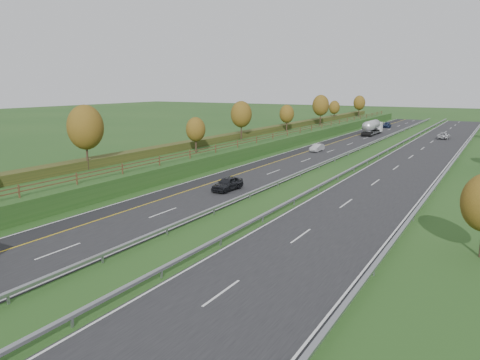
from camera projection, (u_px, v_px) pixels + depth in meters
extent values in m
plane|color=#214819|center=(339.00, 168.00, 68.17)|extent=(400.00, 400.00, 0.00)
cube|color=black|center=(301.00, 159.00, 76.30)|extent=(10.50, 200.00, 0.04)
cube|color=black|center=(406.00, 167.00, 68.29)|extent=(10.50, 200.00, 0.04)
cube|color=black|center=(280.00, 157.00, 78.12)|extent=(3.00, 200.00, 0.04)
cube|color=silver|center=(273.00, 156.00, 78.75)|extent=(0.15, 200.00, 0.01)
cube|color=gold|center=(288.00, 158.00, 77.39)|extent=(0.15, 200.00, 0.01)
cube|color=silver|center=(331.00, 161.00, 73.84)|extent=(0.15, 200.00, 0.01)
cube|color=silver|center=(371.00, 164.00, 70.74)|extent=(0.15, 200.00, 0.01)
cube|color=silver|center=(443.00, 170.00, 65.83)|extent=(0.15, 200.00, 0.01)
cube|color=silver|center=(58.00, 251.00, 34.00)|extent=(0.15, 4.00, 0.01)
cube|color=silver|center=(222.00, 293.00, 27.20)|extent=(0.15, 4.00, 0.01)
cube|color=silver|center=(163.00, 212.00, 44.21)|extent=(0.15, 4.00, 0.01)
cube|color=silver|center=(301.00, 236.00, 37.41)|extent=(0.15, 4.00, 0.01)
cube|color=silver|center=(229.00, 188.00, 54.42)|extent=(0.15, 4.00, 0.01)
cube|color=silver|center=(346.00, 203.00, 47.62)|extent=(0.15, 4.00, 0.01)
cube|color=silver|center=(273.00, 172.00, 64.63)|extent=(0.15, 4.00, 0.01)
cube|color=silver|center=(375.00, 182.00, 57.83)|extent=(0.15, 4.00, 0.01)
cube|color=silver|center=(306.00, 160.00, 74.84)|extent=(0.15, 4.00, 0.01)
cube|color=silver|center=(396.00, 168.00, 68.04)|extent=(0.15, 4.00, 0.01)
cube|color=silver|center=(331.00, 151.00, 85.05)|extent=(0.15, 4.00, 0.01)
cube|color=silver|center=(411.00, 157.00, 78.25)|extent=(0.15, 4.00, 0.01)
cube|color=silver|center=(350.00, 144.00, 95.26)|extent=(0.15, 4.00, 0.01)
cube|color=silver|center=(423.00, 148.00, 88.46)|extent=(0.15, 4.00, 0.01)
cube|color=silver|center=(366.00, 138.00, 105.47)|extent=(0.15, 4.00, 0.01)
cube|color=silver|center=(432.00, 142.00, 98.67)|extent=(0.15, 4.00, 0.01)
cube|color=silver|center=(379.00, 133.00, 115.68)|extent=(0.15, 4.00, 0.01)
cube|color=silver|center=(439.00, 136.00, 108.88)|extent=(0.15, 4.00, 0.01)
cube|color=silver|center=(389.00, 129.00, 125.89)|extent=(0.15, 4.00, 0.01)
cube|color=silver|center=(446.00, 132.00, 119.09)|extent=(0.15, 4.00, 0.01)
cube|color=silver|center=(399.00, 126.00, 136.10)|extent=(0.15, 4.00, 0.01)
cube|color=silver|center=(451.00, 128.00, 129.30)|extent=(0.15, 4.00, 0.01)
cube|color=silver|center=(406.00, 123.00, 146.31)|extent=(0.15, 4.00, 0.01)
cube|color=silver|center=(455.00, 125.00, 139.51)|extent=(0.15, 4.00, 0.01)
cube|color=silver|center=(413.00, 121.00, 156.52)|extent=(0.15, 4.00, 0.01)
cube|color=silver|center=(459.00, 122.00, 149.72)|extent=(0.15, 4.00, 0.01)
cube|color=#214819|center=(233.00, 148.00, 82.42)|extent=(12.00, 200.00, 2.00)
cube|color=#2B3516|center=(223.00, 138.00, 83.08)|extent=(2.20, 180.00, 1.10)
cube|color=#422B19|center=(255.00, 140.00, 79.92)|extent=(0.08, 184.00, 0.10)
cube|color=#422B19|center=(255.00, 138.00, 79.84)|extent=(0.08, 184.00, 0.10)
cube|color=#422B19|center=(19.00, 191.00, 41.62)|extent=(0.12, 0.12, 1.20)
cube|color=#422B19|center=(77.00, 179.00, 47.15)|extent=(0.12, 0.12, 1.20)
cube|color=#422B19|center=(122.00, 169.00, 52.68)|extent=(0.12, 0.12, 1.20)
cube|color=#422B19|center=(159.00, 161.00, 58.21)|extent=(0.12, 0.12, 1.20)
cube|color=#422B19|center=(190.00, 154.00, 63.74)|extent=(0.12, 0.12, 1.20)
cube|color=#422B19|center=(216.00, 149.00, 69.28)|extent=(0.12, 0.12, 1.20)
cube|color=#422B19|center=(238.00, 144.00, 74.81)|extent=(0.12, 0.12, 1.20)
cube|color=#422B19|center=(256.00, 140.00, 80.34)|extent=(0.12, 0.12, 1.20)
cube|color=#422B19|center=(273.00, 136.00, 85.87)|extent=(0.12, 0.12, 1.20)
cube|color=#422B19|center=(287.00, 133.00, 91.40)|extent=(0.12, 0.12, 1.20)
cube|color=#422B19|center=(300.00, 130.00, 96.93)|extent=(0.12, 0.12, 1.20)
cube|color=#422B19|center=(312.00, 128.00, 102.46)|extent=(0.12, 0.12, 1.20)
cube|color=#422B19|center=(322.00, 126.00, 107.99)|extent=(0.12, 0.12, 1.20)
cube|color=#422B19|center=(331.00, 124.00, 113.52)|extent=(0.12, 0.12, 1.20)
cube|color=#422B19|center=(340.00, 122.00, 119.05)|extent=(0.12, 0.12, 1.20)
cube|color=#422B19|center=(347.00, 120.00, 124.58)|extent=(0.12, 0.12, 1.20)
cube|color=#422B19|center=(354.00, 119.00, 130.11)|extent=(0.12, 0.12, 1.20)
cube|color=#422B19|center=(361.00, 117.00, 135.64)|extent=(0.12, 0.12, 1.20)
cube|color=#422B19|center=(367.00, 116.00, 141.17)|extent=(0.12, 0.12, 1.20)
cube|color=#422B19|center=(372.00, 115.00, 146.70)|extent=(0.12, 0.12, 1.20)
cube|color=#422B19|center=(377.00, 114.00, 152.23)|extent=(0.12, 0.12, 1.20)
cube|color=#422B19|center=(382.00, 113.00, 157.76)|extent=(0.12, 0.12, 1.20)
cube|color=gray|center=(335.00, 158.00, 73.41)|extent=(0.32, 200.00, 0.18)
cube|color=gray|center=(8.00, 299.00, 25.83)|extent=(0.10, 0.14, 0.56)
cube|color=gray|center=(103.00, 259.00, 31.79)|extent=(0.10, 0.14, 0.56)
cube|color=gray|center=(167.00, 231.00, 37.75)|extent=(0.10, 0.14, 0.56)
cube|color=gray|center=(214.00, 211.00, 43.70)|extent=(0.10, 0.14, 0.56)
cube|color=gray|center=(250.00, 196.00, 49.66)|extent=(0.10, 0.14, 0.56)
cube|color=gray|center=(278.00, 184.00, 55.61)|extent=(0.10, 0.14, 0.56)
cube|color=gray|center=(301.00, 175.00, 61.57)|extent=(0.10, 0.14, 0.56)
cube|color=gray|center=(319.00, 167.00, 67.53)|extent=(0.10, 0.14, 0.56)
cube|color=gray|center=(335.00, 160.00, 73.48)|extent=(0.10, 0.14, 0.56)
cube|color=gray|center=(348.00, 154.00, 79.44)|extent=(0.10, 0.14, 0.56)
cube|color=gray|center=(359.00, 149.00, 85.39)|extent=(0.10, 0.14, 0.56)
cube|color=gray|center=(369.00, 145.00, 91.35)|extent=(0.10, 0.14, 0.56)
cube|color=gray|center=(378.00, 141.00, 97.31)|extent=(0.10, 0.14, 0.56)
cube|color=gray|center=(386.00, 138.00, 103.26)|extent=(0.10, 0.14, 0.56)
cube|color=gray|center=(393.00, 135.00, 109.22)|extent=(0.10, 0.14, 0.56)
cube|color=gray|center=(399.00, 133.00, 115.17)|extent=(0.10, 0.14, 0.56)
cube|color=gray|center=(404.00, 130.00, 121.13)|extent=(0.10, 0.14, 0.56)
cube|color=gray|center=(409.00, 128.00, 127.09)|extent=(0.10, 0.14, 0.56)
cube|color=gray|center=(414.00, 126.00, 133.04)|extent=(0.10, 0.14, 0.56)
cube|color=gray|center=(418.00, 124.00, 139.00)|extent=(0.10, 0.14, 0.56)
cube|color=gray|center=(422.00, 123.00, 144.95)|extent=(0.10, 0.14, 0.56)
cube|color=gray|center=(426.00, 121.00, 150.91)|extent=(0.10, 0.14, 0.56)
cube|color=gray|center=(429.00, 120.00, 156.87)|extent=(0.10, 0.14, 0.56)
cube|color=gray|center=(367.00, 160.00, 70.94)|extent=(0.32, 200.00, 0.18)
cube|color=gray|center=(72.00, 322.00, 23.36)|extent=(0.10, 0.14, 0.56)
cube|color=gray|center=(161.00, 274.00, 29.31)|extent=(0.10, 0.14, 0.56)
cube|color=gray|center=(221.00, 242.00, 35.27)|extent=(0.10, 0.14, 0.56)
cube|color=gray|center=(263.00, 219.00, 41.23)|extent=(0.10, 0.14, 0.56)
cube|color=gray|center=(294.00, 202.00, 47.18)|extent=(0.10, 0.14, 0.56)
cube|color=gray|center=(319.00, 189.00, 53.14)|extent=(0.10, 0.14, 0.56)
cube|color=gray|center=(338.00, 178.00, 59.09)|extent=(0.10, 0.14, 0.56)
cube|color=gray|center=(354.00, 170.00, 65.05)|extent=(0.10, 0.14, 0.56)
cube|color=gray|center=(367.00, 163.00, 71.01)|extent=(0.10, 0.14, 0.56)
cube|color=gray|center=(378.00, 157.00, 76.96)|extent=(0.10, 0.14, 0.56)
cube|color=gray|center=(388.00, 151.00, 82.92)|extent=(0.10, 0.14, 0.56)
cube|color=gray|center=(396.00, 147.00, 88.87)|extent=(0.10, 0.14, 0.56)
cube|color=gray|center=(404.00, 143.00, 94.83)|extent=(0.10, 0.14, 0.56)
cube|color=gray|center=(410.00, 139.00, 100.79)|extent=(0.10, 0.14, 0.56)
cube|color=gray|center=(416.00, 136.00, 106.74)|extent=(0.10, 0.14, 0.56)
cube|color=gray|center=(421.00, 134.00, 112.70)|extent=(0.10, 0.14, 0.56)
cube|color=gray|center=(425.00, 131.00, 118.65)|extent=(0.10, 0.14, 0.56)
cube|color=gray|center=(429.00, 129.00, 124.61)|extent=(0.10, 0.14, 0.56)
cube|color=gray|center=(433.00, 127.00, 130.57)|extent=(0.10, 0.14, 0.56)
cube|color=gray|center=(437.00, 125.00, 136.52)|extent=(0.10, 0.14, 0.56)
cube|color=gray|center=(440.00, 123.00, 142.48)|extent=(0.10, 0.14, 0.56)
cube|color=gray|center=(443.00, 122.00, 148.43)|extent=(0.10, 0.14, 0.56)
cube|color=gray|center=(445.00, 120.00, 154.39)|extent=(0.10, 0.14, 0.56)
cube|color=gray|center=(449.00, 167.00, 65.36)|extent=(0.32, 200.00, 0.18)
cube|color=gray|center=(374.00, 271.00, 29.69)|extent=(0.10, 0.14, 0.56)
cube|color=gray|center=(413.00, 218.00, 41.60)|extent=(0.10, 0.14, 0.56)
cube|color=gray|center=(435.00, 188.00, 53.51)|extent=(0.10, 0.14, 0.56)
cube|color=gray|center=(449.00, 169.00, 65.42)|extent=(0.10, 0.14, 0.56)
cube|color=gray|center=(459.00, 156.00, 77.34)|extent=(0.10, 0.14, 0.56)
cube|color=gray|center=(466.00, 147.00, 89.25)|extent=(0.10, 0.14, 0.56)
cube|color=gray|center=(471.00, 139.00, 101.16)|extent=(0.10, 0.14, 0.56)
cube|color=gray|center=(476.00, 133.00, 113.07)|extent=(0.10, 0.14, 0.56)
cube|color=gray|center=(479.00, 129.00, 124.98)|extent=(0.10, 0.14, 0.56)
cylinder|color=#2D2116|center=(87.00, 157.00, 55.16)|extent=(0.24, 0.24, 3.15)
ellipsoid|color=#513A11|center=(85.00, 127.00, 54.46)|extent=(4.20, 4.20, 5.25)
cylinder|color=#2D2116|center=(196.00, 145.00, 69.12)|extent=(0.24, 0.24, 2.16)
ellipsoid|color=#513A11|center=(196.00, 129.00, 68.64)|extent=(2.88, 2.88, 3.60)
cylinder|color=#2D2116|center=(241.00, 132.00, 85.57)|extent=(0.24, 0.24, 2.88)
ellipsoid|color=#513A11|center=(241.00, 114.00, 84.94)|extent=(3.84, 3.84, 4.80)
cylinder|color=#2D2116|center=(287.00, 126.00, 100.46)|extent=(0.24, 0.24, 2.34)
ellipsoid|color=#513A11|center=(287.00, 114.00, 99.94)|extent=(3.12, 3.12, 3.90)
cylinder|color=#2D2116|center=(320.00, 119.00, 115.21)|extent=(0.24, 0.24, 3.06)
ellipsoid|color=#513A11|center=(321.00, 105.00, 114.54)|extent=(4.08, 4.08, 5.10)
cylinder|color=#2D2116|center=(334.00, 116.00, 131.83)|extent=(0.24, 0.24, 2.25)
ellipsoid|color=#513A11|center=(334.00, 107.00, 131.33)|extent=(3.00, 3.00, 3.75)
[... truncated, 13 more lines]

